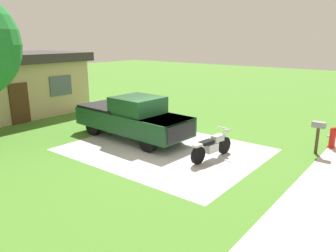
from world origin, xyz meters
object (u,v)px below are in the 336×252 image
(fire_hydrant, at_px, (333,137))
(mailbox, at_px, (318,129))
(pickup_truck, at_px, (131,117))
(motorcycle, at_px, (212,146))

(fire_hydrant, relative_size, mailbox, 0.69)
(fire_hydrant, bearing_deg, pickup_truck, 118.66)
(pickup_truck, distance_m, mailbox, 7.63)
(pickup_truck, height_order, mailbox, pickup_truck)
(motorcycle, height_order, mailbox, mailbox)
(motorcycle, xyz_separation_m, mailbox, (2.94, -2.89, 0.51))
(pickup_truck, distance_m, fire_hydrant, 8.42)
(motorcycle, xyz_separation_m, fire_hydrant, (4.09, -3.20, -0.05))
(motorcycle, distance_m, fire_hydrant, 5.19)
(pickup_truck, xyz_separation_m, mailbox, (2.89, -7.06, 0.03))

